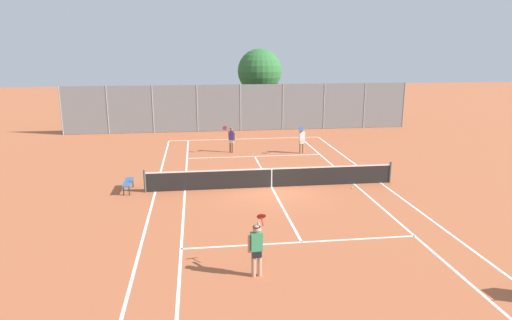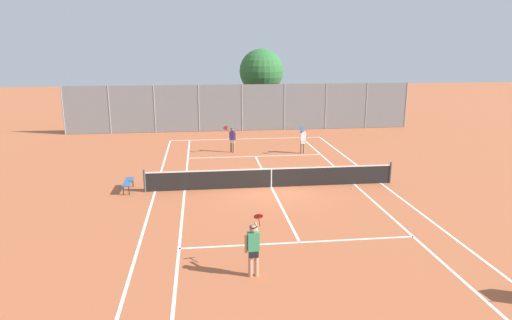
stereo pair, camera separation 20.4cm
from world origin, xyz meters
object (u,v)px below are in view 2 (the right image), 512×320
Objects in this scene: tennis_net at (271,177)px; loose_tennis_ball_0 at (352,188)px; player_near_side at (253,247)px; player_far_left at (232,138)px; courtside_bench at (128,182)px; player_far_right at (303,139)px; loose_tennis_ball_1 at (211,158)px; tree_behind_left at (262,72)px.

tennis_net reaches higher than loose_tennis_ball_0.
player_far_left is at bearing 88.09° from player_near_side.
loose_tennis_ball_0 is 10.59m from courtside_bench.
player_far_right is 26.88× the size of loose_tennis_ball_1.
tennis_net is 7.78m from player_far_left.
courtside_bench is at bearing 177.63° from tennis_net.
player_near_side is at bearing -107.77° from player_far_right.
player_far_left reaches higher than loose_tennis_ball_0.
player_far_right reaches higher than loose_tennis_ball_0.
player_near_side reaches higher than courtside_bench.
tennis_net is at bearing -2.37° from courtside_bench.
courtside_bench is (-6.75, 0.28, -0.10)m from tennis_net.
tree_behind_left reaches higher than tennis_net.
tennis_net is 6.71m from loose_tennis_ball_1.
player_far_right is at bearing -85.47° from tree_behind_left.
player_near_side reaches higher than tennis_net.
tree_behind_left is (3.98, 27.39, 3.51)m from player_near_side.
player_far_left is 1.00× the size of player_far_right.
tree_behind_left is at bearing 94.89° from loose_tennis_ball_0.
player_near_side and player_far_right have the same top height.
player_far_left is 4.47m from player_far_right.
player_far_right is 26.88× the size of loose_tennis_ball_0.
player_far_left is at bearing 53.70° from courtside_bench.
tree_behind_left is (2.11, 18.84, 3.93)m from tennis_net.
player_far_right is 1.18× the size of courtside_bench.
tree_behind_left reaches higher than player_near_side.
courtside_bench is at bearing 174.53° from loose_tennis_ball_0.
tennis_net is at bearing -96.39° from tree_behind_left.
loose_tennis_ball_0 is 0.01× the size of tree_behind_left.
tree_behind_left is at bearing 69.14° from loose_tennis_ball_1.
tennis_net is 3.88m from loose_tennis_ball_0.
tree_behind_left is at bearing 94.53° from player_far_right.
player_far_left is at bearing -107.08° from tree_behind_left.
loose_tennis_ball_1 is (-0.88, 14.65, -0.89)m from player_near_side.
tree_behind_left is (3.44, 11.18, 3.51)m from player_far_left.
tennis_net is at bearing -80.17° from player_far_left.
loose_tennis_ball_1 is at bearing 55.52° from courtside_bench.
player_near_side is at bearing -91.91° from player_far_left.
player_near_side is 14.71m from loose_tennis_ball_1.
tree_behind_left is at bearing 64.50° from courtside_bench.
loose_tennis_ball_0 is at bearing -84.53° from player_far_right.
tennis_net reaches higher than loose_tennis_ball_1.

